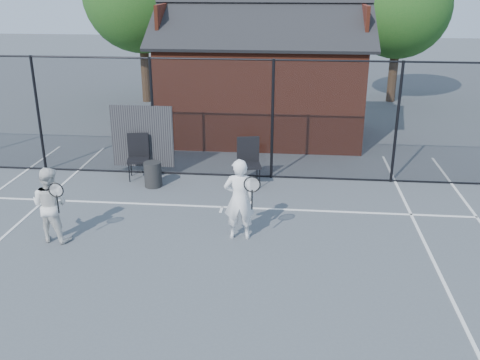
# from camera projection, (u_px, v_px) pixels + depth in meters

# --- Properties ---
(ground) EXTENTS (80.00, 80.00, 0.00)m
(ground) POSITION_uv_depth(u_px,v_px,m) (199.00, 278.00, 9.11)
(ground) COLOR #4E535A
(ground) RESTS_ON ground
(court_lines) EXTENTS (11.02, 18.00, 0.01)m
(court_lines) POSITION_uv_depth(u_px,v_px,m) (184.00, 324.00, 7.88)
(court_lines) COLOR white
(court_lines) RESTS_ON ground
(fence) EXTENTS (22.04, 3.00, 3.00)m
(fence) POSITION_uv_depth(u_px,v_px,m) (220.00, 121.00, 13.27)
(fence) COLOR black
(fence) RESTS_ON ground
(clubhouse) EXTENTS (6.50, 4.36, 4.19)m
(clubhouse) POSITION_uv_depth(u_px,v_px,m) (262.00, 85.00, 16.87)
(clubhouse) COLOR maroon
(clubhouse) RESTS_ON ground
(tree_right) EXTENTS (3.97, 3.97, 5.70)m
(tree_right) POSITION_uv_depth(u_px,v_px,m) (400.00, 7.00, 20.77)
(tree_right) COLOR #342014
(tree_right) RESTS_ON ground
(player_front) EXTENTS (0.74, 0.56, 1.63)m
(player_front) POSITION_uv_depth(u_px,v_px,m) (239.00, 199.00, 10.23)
(player_front) COLOR white
(player_front) RESTS_ON ground
(player_back) EXTENTS (0.84, 0.67, 1.49)m
(player_back) POSITION_uv_depth(u_px,v_px,m) (50.00, 204.00, 10.18)
(player_back) COLOR white
(player_back) RESTS_ON ground
(chair_left) EXTENTS (0.63, 0.64, 1.10)m
(chair_left) POSITION_uv_depth(u_px,v_px,m) (138.00, 158.00, 13.41)
(chair_left) COLOR black
(chair_left) RESTS_ON ground
(chair_right) EXTENTS (0.65, 0.67, 1.14)m
(chair_right) POSITION_uv_depth(u_px,v_px,m) (249.00, 163.00, 12.97)
(chair_right) COLOR black
(chair_right) RESTS_ON ground
(waste_bin) EXTENTS (0.46, 0.46, 0.62)m
(waste_bin) POSITION_uv_depth(u_px,v_px,m) (153.00, 174.00, 12.99)
(waste_bin) COLOR #262626
(waste_bin) RESTS_ON ground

